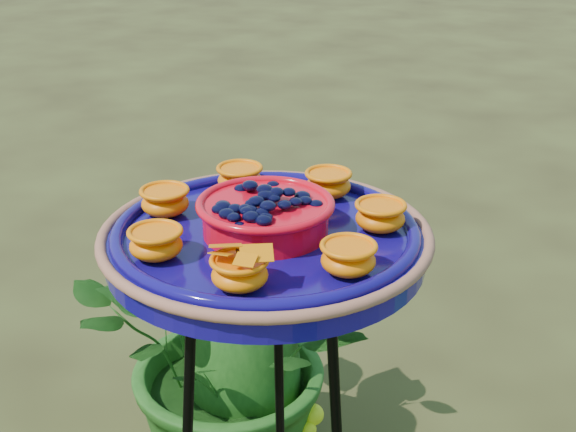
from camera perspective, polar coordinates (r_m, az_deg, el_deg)
The scene contains 2 objects.
feeder_dish at distance 1.20m, azimuth -1.60°, elevation -1.28°, with size 0.62×0.62×0.11m.
shrub_back_left at distance 2.00m, azimuth -3.25°, elevation -9.17°, with size 0.73×0.63×0.81m, color #184612.
Camera 1 is at (0.39, -0.91, 1.50)m, focal length 50.00 mm.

